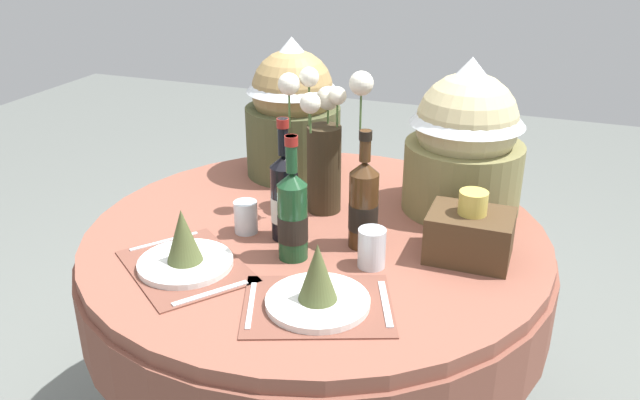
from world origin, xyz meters
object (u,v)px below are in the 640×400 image
wine_bottle_centre (285,196)px  tumbler_mid (246,217)px  wine_bottle_right (291,215)px  place_setting_right (318,288)px  flower_vase (324,143)px  woven_basket_side_right (470,234)px  place_setting_left (184,251)px  gift_tub_back_right (466,133)px  wine_bottle_left (364,204)px  gift_tub_back_left (293,104)px  tumbler_near_right (372,248)px  dining_table (316,274)px

wine_bottle_centre → tumbler_mid: wine_bottle_centre is taller
wine_bottle_right → wine_bottle_centre: bearing=121.8°
place_setting_right → flower_vase: size_ratio=0.95×
place_setting_right → woven_basket_side_right: woven_basket_side_right is taller
place_setting_left → wine_bottle_centre: 0.31m
tumbler_mid → woven_basket_side_right: 0.61m
gift_tub_back_right → wine_bottle_left: bearing=-121.4°
wine_bottle_centre → gift_tub_back_right: 0.56m
place_setting_right → wine_bottle_centre: (-0.21, 0.29, 0.08)m
flower_vase → wine_bottle_left: (0.17, -0.18, -0.09)m
place_setting_left → woven_basket_side_right: 0.73m
place_setting_right → gift_tub_back_left: bearing=116.4°
place_setting_left → wine_bottle_right: (0.23, 0.14, 0.07)m
place_setting_right → wine_bottle_left: (0.01, 0.32, 0.08)m
tumbler_mid → tumbler_near_right: bearing=-9.2°
place_setting_left → tumbler_near_right: bearing=21.4°
tumbler_near_right → gift_tub_back_left: (-0.43, 0.53, 0.19)m
wine_bottle_left → tumbler_mid: size_ratio=3.55×
place_setting_right → tumbler_near_right: 0.23m
wine_bottle_right → gift_tub_back_left: size_ratio=0.72×
place_setting_left → gift_tub_back_left: bearing=89.7°
tumbler_near_right → place_setting_right: bearing=-105.7°
flower_vase → woven_basket_side_right: (0.45, -0.14, -0.14)m
wine_bottle_left → gift_tub_back_left: 0.59m
wine_bottle_left → gift_tub_back_right: bearing=58.6°
wine_bottle_right → woven_basket_side_right: (0.43, 0.16, -0.05)m
place_setting_right → tumbler_mid: (-0.32, 0.28, -0.00)m
tumbler_mid → gift_tub_back_left: bearing=96.2°
wine_bottle_left → tumbler_near_right: 0.13m
wine_bottle_right → gift_tub_back_left: bearing=112.2°
wine_bottle_right → woven_basket_side_right: bearing=20.0°
gift_tub_back_left → gift_tub_back_right: gift_tub_back_left is taller
woven_basket_side_right → dining_table: bearing=178.8°
place_setting_left → wine_bottle_centre: bearing=54.8°
wine_bottle_centre → woven_basket_side_right: wine_bottle_centre is taller
wine_bottle_centre → tumbler_mid: (-0.12, -0.01, -0.08)m
dining_table → gift_tub_back_right: gift_tub_back_right is taller
place_setting_right → tumbler_mid: size_ratio=4.51×
gift_tub_back_right → gift_tub_back_left: bearing=170.5°
tumbler_mid → woven_basket_side_right: size_ratio=0.43×
tumbler_mid → gift_tub_back_right: bearing=34.7°
tumbler_mid → gift_tub_back_right: gift_tub_back_right is taller
place_setting_left → gift_tub_back_left: 0.73m
flower_vase → tumbler_near_right: 0.39m
tumbler_mid → place_setting_right: bearing=-41.3°
place_setting_left → place_setting_right: bearing=-7.4°
wine_bottle_centre → tumbler_mid: 0.14m
dining_table → tumbler_mid: (-0.18, -0.08, 0.19)m
dining_table → woven_basket_side_right: 0.48m
place_setting_right → wine_bottle_right: size_ratio=1.24×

